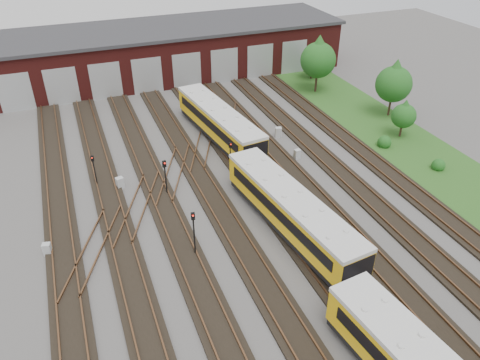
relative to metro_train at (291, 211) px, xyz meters
name	(u,v)px	position (x,y,z in m)	size (l,w,h in m)	color
ground	(282,263)	(-2.00, -2.87, -1.89)	(120.00, 120.00, 0.00)	#464341
track_network	(276,257)	(-2.17, -2.28, -1.78)	(30.40, 70.00, 0.33)	black
maintenance_shed	(152,52)	(-2.01, 37.10, 1.32)	(51.00, 12.50, 6.35)	#521614
grass_verge	(412,149)	(17.00, 7.13, -1.86)	(8.00, 55.00, 0.05)	#23531B
metro_train	(291,211)	(0.00, 0.00, 0.00)	(4.40, 46.93, 3.04)	black
signal_mast_0	(94,167)	(-12.67, 11.80, 0.00)	(0.28, 0.26, 2.93)	black
signal_mast_1	(194,229)	(-7.34, 0.10, 0.44)	(0.30, 0.28, 3.66)	black
signal_mast_2	(165,173)	(-7.36, 8.28, 0.20)	(0.32, 0.30, 3.23)	black
signal_mast_3	(230,154)	(-1.26, 9.38, 0.13)	(0.27, 0.26, 3.17)	black
relay_cabinet_0	(47,249)	(-17.00, 3.94, -1.43)	(0.55, 0.46, 0.92)	#B4B7B9
relay_cabinet_1	(120,183)	(-10.85, 10.67, -1.38)	(0.60, 0.50, 1.01)	#B4B7B9
relay_cabinet_2	(243,173)	(-0.51, 8.18, -1.32)	(0.68, 0.57, 1.14)	#B4B7B9
relay_cabinet_3	(278,132)	(5.86, 14.41, -1.37)	(0.62, 0.52, 1.04)	#B4B7B9
relay_cabinet_4	(297,154)	(5.60, 9.70, -1.42)	(0.56, 0.47, 0.93)	#B4B7B9
tree_0	(318,56)	(15.48, 23.89, 2.67)	(4.28, 4.28, 7.10)	#362218
tree_1	(313,57)	(17.18, 28.17, 1.13)	(2.83, 2.83, 4.69)	#362218
tree_2	(394,80)	(19.64, 14.65, 2.28)	(3.92, 3.92, 6.49)	#362218
tree_3	(404,113)	(17.57, 9.88, 0.73)	(2.47, 2.47, 4.09)	#362218
bush_0	(439,164)	(16.67, 3.22, -1.29)	(1.21, 1.21, 1.21)	#174D16
bush_1	(385,140)	(14.73, 8.67, -1.21)	(1.36, 1.36, 1.36)	#174D16
bush_2	(313,65)	(19.34, 31.42, -1.30)	(1.17, 1.17, 1.17)	#174D16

